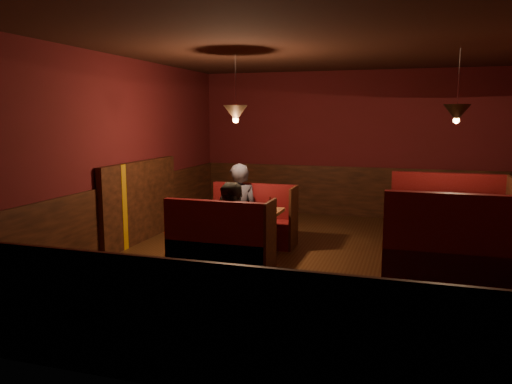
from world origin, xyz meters
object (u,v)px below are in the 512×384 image
(main_table, at_px, (237,220))
(diner_b, at_px, (234,213))
(main_bench_near, at_px, (220,248))
(diner_a, at_px, (239,193))
(main_bench_far, at_px, (253,225))
(second_bench_far, at_px, (448,228))
(second_bench_near, at_px, (457,260))
(second_table, at_px, (450,223))

(main_table, xyz_separation_m, diner_b, (0.17, -0.57, 0.23))
(main_bench_near, height_order, diner_a, diner_a)
(main_bench_far, bearing_deg, main_table, -91.14)
(main_bench_near, xyz_separation_m, diner_b, (0.15, 0.15, 0.45))
(main_bench_far, bearing_deg, second_bench_far, 7.91)
(main_bench_far, relative_size, second_bench_near, 0.85)
(diner_a, relative_size, diner_b, 1.09)
(main_bench_far, height_order, second_table, main_bench_far)
(second_table, bearing_deg, main_bench_near, -161.61)
(second_bench_near, bearing_deg, main_bench_far, 154.79)
(second_bench_far, bearing_deg, second_table, -92.20)
(second_table, bearing_deg, main_table, -175.33)
(second_bench_near, bearing_deg, second_bench_far, 90.00)
(second_bench_near, xyz_separation_m, diner_b, (-2.75, 0.08, 0.38))
(second_table, height_order, second_bench_far, second_bench_far)
(second_bench_far, distance_m, diner_b, 3.26)
(main_table, height_order, second_table, main_table)
(main_table, xyz_separation_m, main_bench_near, (0.01, -0.72, -0.22))
(main_table, height_order, second_bench_far, second_bench_far)
(main_table, bearing_deg, main_bench_near, -88.86)
(diner_a, bearing_deg, second_bench_near, 138.29)
(main_table, height_order, main_bench_far, main_bench_far)
(main_table, relative_size, second_table, 0.85)
(second_bench_far, distance_m, second_bench_near, 1.77)
(main_bench_near, bearing_deg, main_table, 91.14)
(second_bench_far, bearing_deg, diner_a, -170.40)
(main_table, height_order, diner_a, diner_a)
(main_bench_far, height_order, second_bench_far, second_bench_far)
(main_table, relative_size, diner_b, 0.84)
(main_bench_far, height_order, diner_b, diner_b)
(main_bench_far, xyz_separation_m, main_bench_near, (0.00, -1.44, 0.00))
(second_table, xyz_separation_m, second_bench_near, (0.03, -0.89, -0.25))
(second_bench_near, xyz_separation_m, diner_a, (-3.10, 1.25, 0.45))
(second_table, bearing_deg, second_bench_far, 87.80)
(second_table, height_order, second_bench_near, second_bench_near)
(main_table, bearing_deg, main_bench_far, 88.86)
(main_bench_near, bearing_deg, second_table, 18.39)
(main_table, height_order, main_bench_near, main_bench_near)
(main_bench_near, xyz_separation_m, second_table, (2.87, 0.95, 0.32))
(second_table, distance_m, second_bench_near, 0.92)
(main_bench_far, xyz_separation_m, diner_a, (-0.20, -0.12, 0.52))
(second_bench_near, bearing_deg, diner_b, 178.40)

